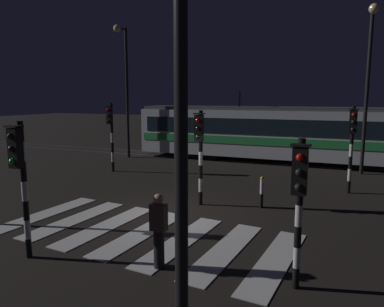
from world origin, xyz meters
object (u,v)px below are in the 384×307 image
Objects in this scene: traffic_light_median_centre at (200,144)px; tram at (283,133)px; street_lamp_trackside_left at (125,77)px; street_lamp_near_kerb at (172,39)px; traffic_light_kerb_mid_left at (20,170)px; pedestrian_waiting_at_kerb at (159,231)px; traffic_light_corner_far_left at (111,127)px; traffic_light_corner_far_right at (352,137)px; traffic_light_corner_near_right at (299,193)px; street_lamp_trackside_right at (369,72)px; bollard_island_edge at (262,192)px.

traffic_light_median_centre is 0.19× the size of tram.
street_lamp_trackside_left reaches higher than street_lamp_near_kerb.
traffic_light_kerb_mid_left is at bearing 157.27° from street_lamp_near_kerb.
street_lamp_trackside_left is at bearing 125.37° from pedestrian_waiting_at_kerb.
street_lamp_near_kerb is at bearing -51.83° from traffic_light_corner_far_left.
street_lamp_near_kerb reaches higher than traffic_light_corner_far_right.
tram is (-3.57, 6.08, -0.53)m from traffic_light_corner_far_right.
traffic_light_kerb_mid_left is at bearing -165.58° from pedestrian_waiting_at_kerb.
street_lamp_trackside_left is at bearing 162.73° from traffic_light_corner_far_right.
traffic_light_corner_far_left reaches higher than traffic_light_median_centre.
traffic_light_corner_far_right is at bearing -17.27° from street_lamp_trackside_left.
traffic_light_corner_far_right is 0.20× the size of tram.
tram reaches higher than traffic_light_corner_near_right.
traffic_light_median_centre is at bearing -124.93° from street_lamp_trackside_right.
traffic_light_kerb_mid_left reaches higher than traffic_light_corner_near_right.
traffic_light_median_centre is at bearing -44.14° from street_lamp_trackside_left.
traffic_light_corner_far_left reaches higher than traffic_light_corner_near_right.
bollard_island_edge is at bearing 77.77° from pedestrian_waiting_at_kerb.
traffic_light_corner_near_right is (6.05, 1.00, -0.16)m from traffic_light_kerb_mid_left.
street_lamp_trackside_right is 1.13× the size of street_lamp_near_kerb.
street_lamp_trackside_left is at bearing 135.86° from traffic_light_median_centre.
street_lamp_near_kerb is at bearing -55.35° from street_lamp_trackside_left.
street_lamp_trackside_right is at bearing -25.49° from tram.
pedestrian_waiting_at_kerb is at bearing -114.76° from traffic_light_corner_far_right.
street_lamp_trackside_left reaches higher than traffic_light_corner_near_right.
traffic_light_corner_far_right is at bearing 65.24° from pedestrian_waiting_at_kerb.
traffic_light_corner_far_right is 4.61m from bollard_island_edge.
traffic_light_corner_near_right is 14.70m from tram.
traffic_light_median_centre is at bearing -97.59° from tram.
traffic_light_corner_near_right is 0.38× the size of street_lamp_trackside_right.
street_lamp_trackside_right is 7.14× the size of bollard_island_edge.
street_lamp_trackside_left is 1.14× the size of street_lamp_near_kerb.
traffic_light_corner_far_right is (11.21, 0.00, -0.03)m from traffic_light_corner_far_left.
traffic_light_corner_near_right is at bearing -97.48° from street_lamp_trackside_right.
traffic_light_kerb_mid_left is 0.93× the size of traffic_light_corner_far_left.
street_lamp_trackside_left reaches higher than traffic_light_corner_far_left.
traffic_light_corner_near_right is (10.18, -8.39, -0.32)m from traffic_light_corner_far_left.
traffic_light_corner_far_right is at bearing 78.93° from street_lamp_near_kerb.
traffic_light_corner_near_right is at bearing 9.34° from traffic_light_kerb_mid_left.
bollard_island_edge is at bearing 93.95° from street_lamp_near_kerb.
traffic_light_corner_far_right is at bearing 49.09° from bollard_island_edge.
traffic_light_kerb_mid_left is 0.94× the size of traffic_light_corner_far_right.
tram is at bearing 99.95° from traffic_light_corner_near_right.
street_lamp_trackside_left is at bearing 113.46° from traffic_light_kerb_mid_left.
traffic_light_corner_far_right is 2.02× the size of pedestrian_waiting_at_kerb.
street_lamp_near_kerb reaches higher than traffic_light_corner_near_right.
traffic_light_corner_far_left is at bearing 128.17° from street_lamp_near_kerb.
traffic_light_median_centre is (6.33, -3.77, -0.10)m from traffic_light_corner_far_left.
traffic_light_kerb_mid_left is 1.08× the size of traffic_light_corner_near_right.
pedestrian_waiting_at_kerb is (0.92, -4.81, -1.33)m from traffic_light_median_centre.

